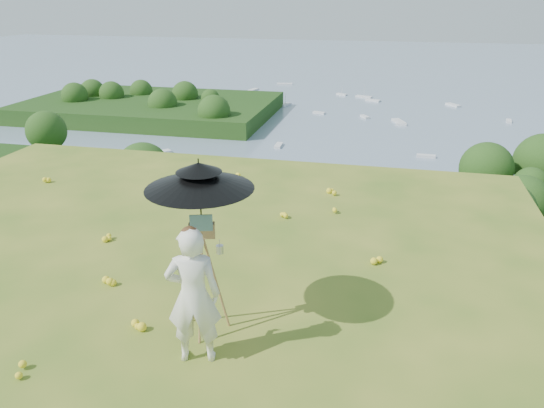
# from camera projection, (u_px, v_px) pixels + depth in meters

# --- Properties ---
(ground) EXTENTS (14.00, 14.00, 0.00)m
(ground) POSITION_uv_depth(u_px,v_px,m) (144.00, 280.00, 8.64)
(ground) COLOR #4A7120
(ground) RESTS_ON ground
(forest_slope) EXTENTS (140.00, 56.00, 22.00)m
(forest_slope) POSITION_uv_depth(u_px,v_px,m) (331.00, 364.00, 51.10)
(forest_slope) COLOR #14370F
(forest_slope) RESTS_ON bay_water
(shoreline_tier) EXTENTS (170.00, 28.00, 8.00)m
(shoreline_tier) POSITION_uv_depth(u_px,v_px,m) (358.00, 247.00, 89.89)
(shoreline_tier) COLOR gray
(shoreline_tier) RESTS_ON bay_water
(bay_water) EXTENTS (700.00, 700.00, 0.00)m
(bay_water) POSITION_uv_depth(u_px,v_px,m) (387.00, 83.00, 238.35)
(bay_water) COLOR #7188A2
(bay_water) RESTS_ON ground
(peninsula) EXTENTS (90.00, 60.00, 12.00)m
(peninsula) POSITION_uv_depth(u_px,v_px,m) (150.00, 100.00, 175.19)
(peninsula) COLOR #14370F
(peninsula) RESTS_ON bay_water
(slope_trees) EXTENTS (110.00, 50.00, 6.00)m
(slope_trees) POSITION_uv_depth(u_px,v_px,m) (338.00, 232.00, 45.88)
(slope_trees) COLOR #1D4615
(slope_trees) RESTS_ON forest_slope
(harbor_town) EXTENTS (110.00, 22.00, 5.00)m
(harbor_town) POSITION_uv_depth(u_px,v_px,m) (361.00, 212.00, 87.46)
(harbor_town) COLOR beige
(harbor_town) RESTS_ON shoreline_tier
(moored_boats) EXTENTS (140.00, 140.00, 0.70)m
(moored_boats) POSITION_uv_depth(u_px,v_px,m) (340.00, 119.00, 169.38)
(moored_boats) COLOR white
(moored_boats) RESTS_ON bay_water
(wildflowers) EXTENTS (10.00, 10.50, 0.12)m
(wildflowers) POSITION_uv_depth(u_px,v_px,m) (150.00, 270.00, 8.84)
(wildflowers) COLOR yellow
(wildflowers) RESTS_ON ground
(painter) EXTENTS (0.76, 0.60, 1.84)m
(painter) POSITION_uv_depth(u_px,v_px,m) (193.00, 296.00, 6.47)
(painter) COLOR white
(painter) RESTS_ON ground
(field_easel) EXTENTS (0.84, 0.84, 1.76)m
(field_easel) POSITION_uv_depth(u_px,v_px,m) (204.00, 274.00, 7.05)
(field_easel) COLOR #96613E
(field_easel) RESTS_ON ground
(sun_umbrella) EXTENTS (1.75, 1.75, 1.02)m
(sun_umbrella) POSITION_uv_depth(u_px,v_px,m) (200.00, 197.00, 6.68)
(sun_umbrella) COLOR black
(sun_umbrella) RESTS_ON field_easel
(painter_cap) EXTENTS (0.26, 0.29, 0.10)m
(painter_cap) POSITION_uv_depth(u_px,v_px,m) (189.00, 231.00, 6.15)
(painter_cap) COLOR #D17673
(painter_cap) RESTS_ON painter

